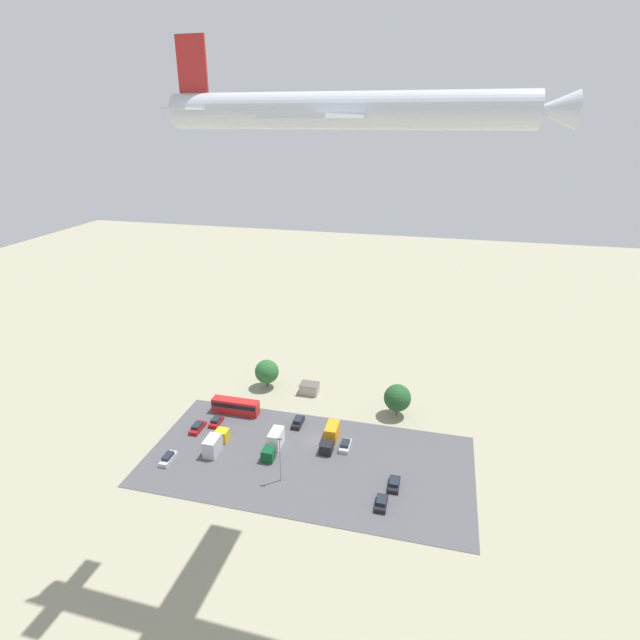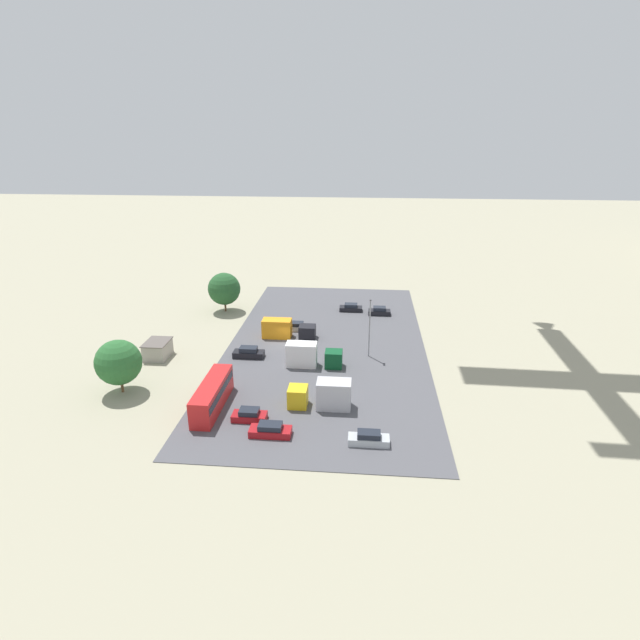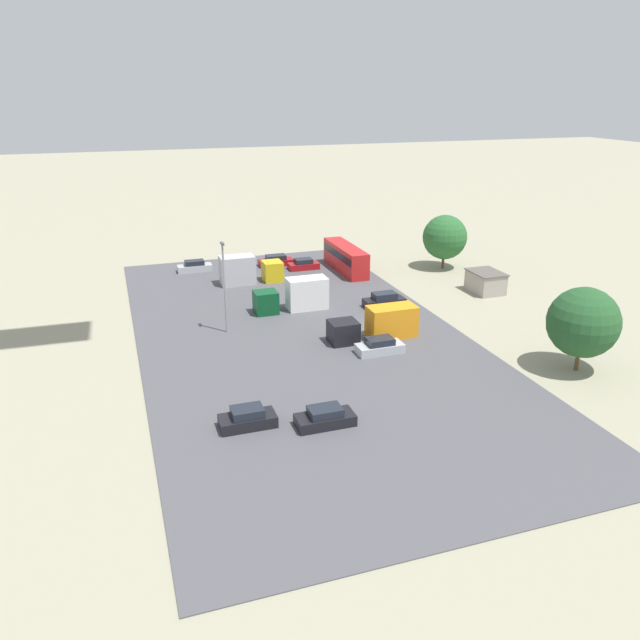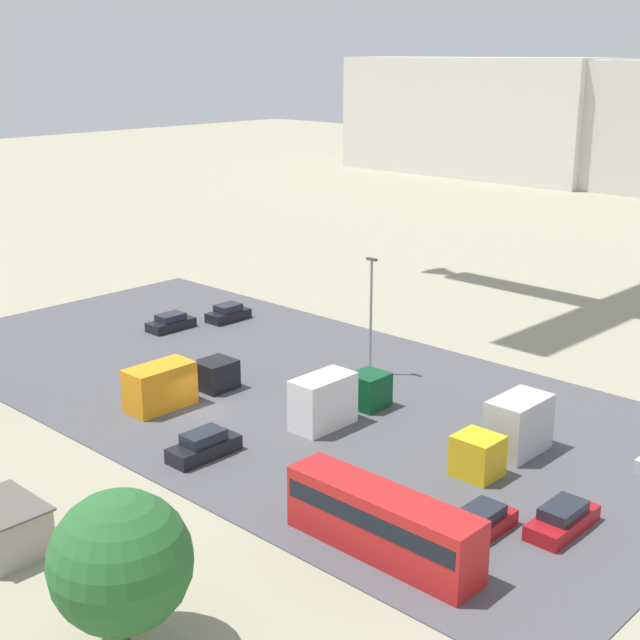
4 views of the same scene
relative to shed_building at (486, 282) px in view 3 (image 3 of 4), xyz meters
The scene contains 17 objects.
ground_plane 19.47m from the shed_building, 109.40° to the left, with size 400.00×400.00×0.00m, color gray.
parking_lot_surface 26.05m from the shed_building, 104.36° to the left, with size 63.51×31.24×0.08m.
shed_building is the anchor object (origin of this frame).
bus 18.85m from the shed_building, 42.24° to the left, with size 10.81×2.52×3.38m.
parked_car_0 37.12m from the shed_building, 129.61° to the left, with size 1.96×4.32×1.43m.
parked_car_1 24.22m from the shed_building, 47.34° to the left, with size 1.94×4.08×1.42m.
parked_car_2 40.51m from the shed_building, 122.96° to the left, with size 1.96×4.12×1.51m.
parked_car_3 13.82m from the shed_building, 94.59° to the left, with size 1.90×4.67×1.63m.
parked_car_4 23.29m from the shed_building, 123.32° to the left, with size 1.95×4.40×1.45m.
parked_car_5 37.68m from the shed_building, 57.87° to the left, with size 1.72×4.52×1.49m.
parked_car_6 28.47m from the shed_building, 47.17° to the left, with size 1.94×4.73×1.47m.
parked_truck_0 20.45m from the shed_building, 117.38° to the left, with size 2.44×8.82×3.09m.
parked_truck_1 23.51m from the shed_building, 87.34° to the left, with size 2.31×8.15×3.51m.
parked_truck_2 29.18m from the shed_building, 64.45° to the left, with size 2.55×7.79×3.57m.
tree_near_shed 11.42m from the shed_building, ahead, with size 5.92×5.92×7.26m.
tree_apron_mid 22.34m from the shed_building, 168.00° to the left, with size 6.10×6.10×7.51m.
light_pole_lot_centre 32.32m from the shed_building, 95.54° to the left, with size 0.90×0.28×9.21m.
Camera 3 is at (-54.97, 23.41, 23.38)m, focal length 35.00 mm.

